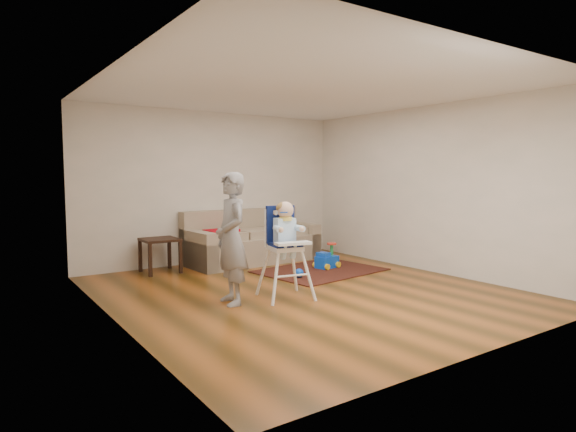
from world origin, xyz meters
TOP-DOWN VIEW (x-y plane):
  - ground at (0.00, 0.00)m, footprint 5.50×5.50m
  - room_envelope at (0.00, 0.53)m, footprint 5.04×5.52m
  - sofa at (0.53, 2.30)m, footprint 2.50×1.16m
  - side_table at (-1.19, 2.33)m, footprint 0.56×0.56m
  - area_rug at (1.02, 0.95)m, footprint 2.08×1.67m
  - ride_on_toy at (1.24, 1.05)m, footprint 0.42×0.34m
  - toy_ball at (0.40, 0.68)m, footprint 0.14×0.14m
  - high_chair at (-0.43, -0.16)m, footprint 0.68×0.68m
  - adult at (-1.12, -0.01)m, footprint 0.46×0.63m

SIDE VIEW (x-z plane):
  - ground at x=0.00m, z-range 0.00..0.00m
  - area_rug at x=1.02m, z-range 0.00..0.02m
  - toy_ball at x=0.40m, z-range 0.02..0.15m
  - ride_on_toy at x=1.24m, z-range 0.02..0.43m
  - side_table at x=-1.19m, z-range 0.00..0.56m
  - sofa at x=0.53m, z-range 0.00..0.94m
  - high_chair at x=-0.43m, z-range -0.02..1.23m
  - adult at x=-1.12m, z-range 0.00..1.62m
  - room_envelope at x=0.00m, z-range 0.52..3.24m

